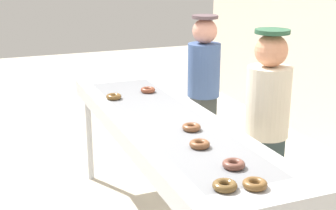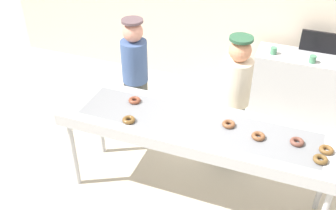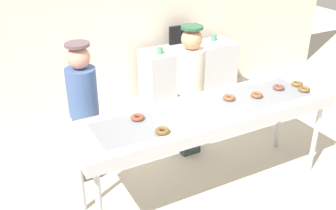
% 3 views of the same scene
% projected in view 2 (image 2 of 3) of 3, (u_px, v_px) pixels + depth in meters
% --- Properties ---
extents(ground_plane, '(16.00, 16.00, 0.00)m').
position_uv_depth(ground_plane, '(193.00, 194.00, 4.31)').
color(ground_plane, beige).
extents(fryer_conveyor, '(2.74, 0.74, 0.99)m').
position_uv_depth(fryer_conveyor, '(196.00, 129.00, 3.79)').
color(fryer_conveyor, '#B7BABF').
rests_on(fryer_conveyor, ground).
extents(chocolate_donut_0, '(0.13, 0.13, 0.04)m').
position_uv_depth(chocolate_donut_0, '(326.00, 150.00, 3.40)').
color(chocolate_donut_0, brown).
rests_on(chocolate_donut_0, fryer_conveyor).
extents(chocolate_donut_1, '(0.18, 0.18, 0.04)m').
position_uv_depth(chocolate_donut_1, '(229.00, 124.00, 3.71)').
color(chocolate_donut_1, brown).
rests_on(chocolate_donut_1, fryer_conveyor).
extents(chocolate_donut_2, '(0.17, 0.17, 0.04)m').
position_uv_depth(chocolate_donut_2, '(297.00, 142.00, 3.49)').
color(chocolate_donut_2, brown).
rests_on(chocolate_donut_2, fryer_conveyor).
extents(chocolate_donut_3, '(0.18, 0.18, 0.04)m').
position_uv_depth(chocolate_donut_3, '(258.00, 136.00, 3.56)').
color(chocolate_donut_3, brown).
rests_on(chocolate_donut_3, fryer_conveyor).
extents(chocolate_donut_4, '(0.17, 0.17, 0.04)m').
position_uv_depth(chocolate_donut_4, '(129.00, 120.00, 3.76)').
color(chocolate_donut_4, brown).
rests_on(chocolate_donut_4, fryer_conveyor).
extents(chocolate_donut_5, '(0.15, 0.15, 0.04)m').
position_uv_depth(chocolate_donut_5, '(320.00, 159.00, 3.30)').
color(chocolate_donut_5, brown).
rests_on(chocolate_donut_5, fryer_conveyor).
extents(chocolate_donut_6, '(0.18, 0.18, 0.04)m').
position_uv_depth(chocolate_donut_6, '(135.00, 100.00, 4.04)').
color(chocolate_donut_6, brown).
rests_on(chocolate_donut_6, fryer_conveyor).
extents(worker_baker, '(0.32, 0.32, 1.62)m').
position_uv_depth(worker_baker, '(235.00, 96.00, 4.28)').
color(worker_baker, '#2C3B3B').
rests_on(worker_baker, ground).
extents(worker_assistant, '(0.31, 0.31, 1.58)m').
position_uv_depth(worker_assistant, '(135.00, 74.00, 4.73)').
color(worker_assistant, '#393E3B').
rests_on(worker_assistant, ground).
extents(prep_counter, '(1.52, 0.50, 0.88)m').
position_uv_depth(prep_counter, '(309.00, 87.00, 5.34)').
color(prep_counter, '#B7BABF').
rests_on(prep_counter, ground).
extents(paper_cup_0, '(0.08, 0.08, 0.09)m').
position_uv_depth(paper_cup_0, '(274.00, 51.00, 5.17)').
color(paper_cup_0, '#4C8C66').
rests_on(paper_cup_0, prep_counter).
extents(paper_cup_1, '(0.08, 0.08, 0.09)m').
position_uv_depth(paper_cup_1, '(313.00, 59.00, 4.97)').
color(paper_cup_1, '#4C8C66').
rests_on(paper_cup_1, prep_counter).
extents(menu_display, '(0.48, 0.04, 0.29)m').
position_uv_depth(menu_display, '(319.00, 42.00, 5.17)').
color(menu_display, black).
rests_on(menu_display, prep_counter).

